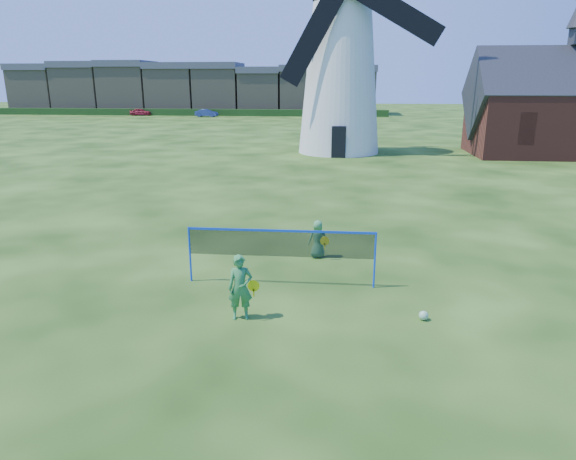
{
  "coord_description": "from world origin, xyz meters",
  "views": [
    {
      "loc": [
        1.43,
        -12.49,
        5.36
      ],
      "look_at": [
        0.2,
        0.5,
        1.5
      ],
      "focal_mm": 31.8,
      "sensor_mm": 36.0,
      "label": 1
    }
  ],
  "objects_px": {
    "player_boy": "(318,239)",
    "car_left": "(141,112)",
    "car_right": "(207,113)",
    "badminton_net": "(281,244)",
    "play_ball": "(424,316)",
    "windmill": "(341,65)",
    "chapel": "(568,110)",
    "player_girl": "(240,287)"
  },
  "relations": [
    {
      "from": "car_left",
      "to": "chapel",
      "type": "bearing_deg",
      "value": -133.83
    },
    {
      "from": "chapel",
      "to": "play_ball",
      "type": "relative_size",
      "value": 62.29
    },
    {
      "from": "player_girl",
      "to": "car_right",
      "type": "height_order",
      "value": "player_girl"
    },
    {
      "from": "windmill",
      "to": "player_boy",
      "type": "bearing_deg",
      "value": -91.51
    },
    {
      "from": "play_ball",
      "to": "car_left",
      "type": "xyz_separation_m",
      "value": [
        -32.34,
        66.92,
        0.43
      ]
    },
    {
      "from": "player_girl",
      "to": "car_left",
      "type": "relative_size",
      "value": 0.49
    },
    {
      "from": "chapel",
      "to": "player_boy",
      "type": "xyz_separation_m",
      "value": [
        -17.04,
        -24.16,
        -2.66
      ]
    },
    {
      "from": "player_boy",
      "to": "car_right",
      "type": "bearing_deg",
      "value": -86.04
    },
    {
      "from": "player_boy",
      "to": "car_right",
      "type": "xyz_separation_m",
      "value": [
        -18.91,
        61.03,
        -0.05
      ]
    },
    {
      "from": "windmill",
      "to": "car_right",
      "type": "distance_m",
      "value": 42.07
    },
    {
      "from": "windmill",
      "to": "chapel",
      "type": "xyz_separation_m",
      "value": [
        16.4,
        -0.07,
        -3.12
      ]
    },
    {
      "from": "windmill",
      "to": "player_boy",
      "type": "relative_size",
      "value": 15.6
    },
    {
      "from": "badminton_net",
      "to": "play_ball",
      "type": "relative_size",
      "value": 22.95
    },
    {
      "from": "chapel",
      "to": "badminton_net",
      "type": "distance_m",
      "value": 32.04
    },
    {
      "from": "windmill",
      "to": "play_ball",
      "type": "relative_size",
      "value": 84.48
    },
    {
      "from": "chapel",
      "to": "player_girl",
      "type": "bearing_deg",
      "value": -123.11
    },
    {
      "from": "chapel",
      "to": "car_right",
      "type": "height_order",
      "value": "chapel"
    },
    {
      "from": "badminton_net",
      "to": "play_ball",
      "type": "xyz_separation_m",
      "value": [
        3.53,
        -1.84,
        -1.03
      ]
    },
    {
      "from": "player_girl",
      "to": "player_boy",
      "type": "distance_m",
      "value": 4.73
    },
    {
      "from": "player_boy",
      "to": "car_left",
      "type": "relative_size",
      "value": 0.37
    },
    {
      "from": "windmill",
      "to": "player_girl",
      "type": "height_order",
      "value": "windmill"
    },
    {
      "from": "play_ball",
      "to": "car_left",
      "type": "bearing_deg",
      "value": 115.8
    },
    {
      "from": "chapel",
      "to": "player_girl",
      "type": "distance_m",
      "value": 34.24
    },
    {
      "from": "car_right",
      "to": "windmill",
      "type": "bearing_deg",
      "value": -147.48
    },
    {
      "from": "chapel",
      "to": "player_girl",
      "type": "xyz_separation_m",
      "value": [
        -18.65,
        -28.6,
        -2.49
      ]
    },
    {
      "from": "play_ball",
      "to": "car_right",
      "type": "bearing_deg",
      "value": 108.29
    },
    {
      "from": "windmill",
      "to": "player_boy",
      "type": "xyz_separation_m",
      "value": [
        -0.64,
        -24.23,
        -5.79
      ]
    },
    {
      "from": "windmill",
      "to": "car_left",
      "type": "distance_m",
      "value": 49.43
    },
    {
      "from": "windmill",
      "to": "player_girl",
      "type": "distance_m",
      "value": 29.3
    },
    {
      "from": "windmill",
      "to": "car_right",
      "type": "bearing_deg",
      "value": 117.99
    },
    {
      "from": "player_girl",
      "to": "badminton_net",
      "type": "bearing_deg",
      "value": 59.96
    },
    {
      "from": "chapel",
      "to": "player_boy",
      "type": "bearing_deg",
      "value": -125.19
    },
    {
      "from": "player_girl",
      "to": "car_right",
      "type": "xyz_separation_m",
      "value": [
        -17.3,
        65.47,
        -0.23
      ]
    },
    {
      "from": "windmill",
      "to": "player_boy",
      "type": "distance_m",
      "value": 24.92
    },
    {
      "from": "badminton_net",
      "to": "player_girl",
      "type": "height_order",
      "value": "same"
    },
    {
      "from": "windmill",
      "to": "play_ball",
      "type": "height_order",
      "value": "windmill"
    },
    {
      "from": "player_girl",
      "to": "car_left",
      "type": "distance_m",
      "value": 72.88
    },
    {
      "from": "windmill",
      "to": "badminton_net",
      "type": "height_order",
      "value": "windmill"
    },
    {
      "from": "car_right",
      "to": "play_ball",
      "type": "bearing_deg",
      "value": -157.18
    },
    {
      "from": "badminton_net",
      "to": "car_right",
      "type": "bearing_deg",
      "value": 105.87
    },
    {
      "from": "windmill",
      "to": "car_right",
      "type": "relative_size",
      "value": 5.57
    },
    {
      "from": "windmill",
      "to": "play_ball",
      "type": "xyz_separation_m",
      "value": [
        1.98,
        -28.36,
        -6.27
      ]
    }
  ]
}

